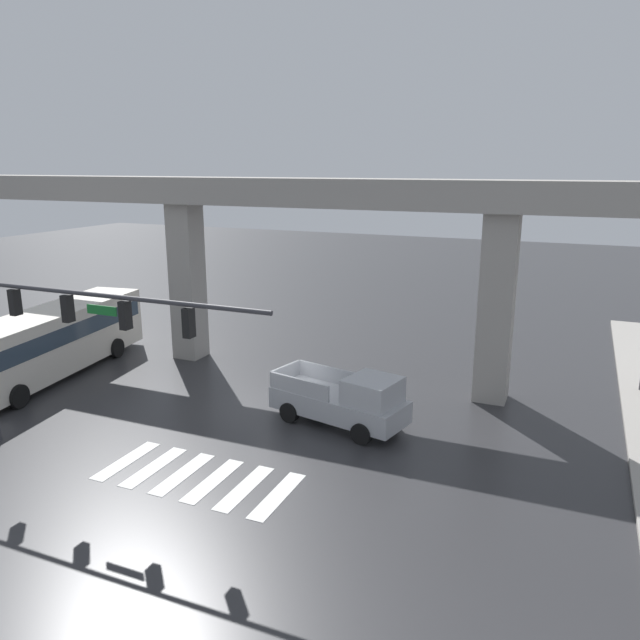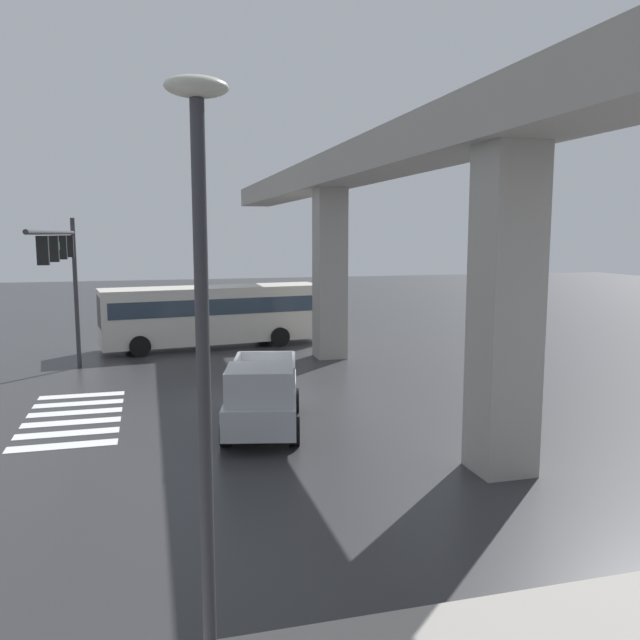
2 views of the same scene
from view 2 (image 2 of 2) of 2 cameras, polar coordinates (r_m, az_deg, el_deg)
name	(u,v)px [view 2 (image 2 of 2)]	position (r m, az deg, el deg)	size (l,w,h in m)	color
ground_plane	(262,405)	(21.32, -5.16, -7.48)	(120.00, 120.00, 0.00)	#2D2D30
crosswalk_stripes	(73,417)	(21.16, -21.03, -8.07)	(6.05, 2.80, 0.01)	silver
elevated_overpass	(391,175)	(21.85, 6.30, 12.64)	(54.64, 2.09, 8.76)	#9E9991
pickup_truck	(262,397)	(18.32, -5.13, -6.81)	(5.39, 2.99, 2.08)	#A8AAAF
city_bus	(214,312)	(32.08, -9.39, 0.69)	(3.99, 11.04, 2.99)	beige
traffic_signal_mast	(63,259)	(24.65, -21.83, 5.07)	(10.89, 0.32, 6.20)	#38383D
street_lamp_near_corner	(202,323)	(7.35, -10.40, -0.27)	(0.44, 0.70, 7.24)	#38383D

